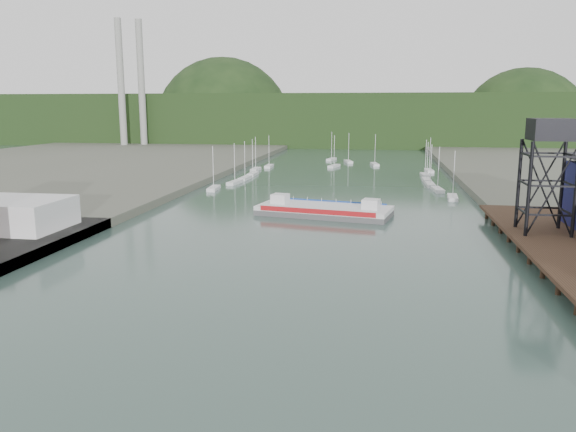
% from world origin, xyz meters
% --- Properties ---
extents(white_shed, '(18.00, 12.00, 4.50)m').
position_xyz_m(white_shed, '(-44.00, 50.00, 3.85)').
color(white_shed, silver).
rests_on(white_shed, west_quay).
extents(lift_tower, '(6.50, 6.50, 16.00)m').
position_xyz_m(lift_tower, '(35.00, 58.00, 15.65)').
color(lift_tower, black).
rests_on(lift_tower, east_pier).
extents(marina_sailboats, '(57.71, 92.65, 0.90)m').
position_xyz_m(marina_sailboats, '(0.08, 138.46, 0.35)').
color(marina_sailboats, silver).
rests_on(marina_sailboats, ground).
extents(smokestacks, '(11.20, 8.20, 60.00)m').
position_xyz_m(smokestacks, '(-106.00, 232.50, 30.00)').
color(smokestacks, gray).
rests_on(smokestacks, ground).
extents(distant_hills, '(500.00, 120.00, 80.00)m').
position_xyz_m(distant_hills, '(-3.98, 301.35, 10.38)').
color(distant_hills, black).
rests_on(distant_hills, ground).
extents(chain_ferry, '(25.62, 14.17, 3.49)m').
position_xyz_m(chain_ferry, '(1.87, 76.44, 1.00)').
color(chain_ferry, '#4E4D50').
rests_on(chain_ferry, ground).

